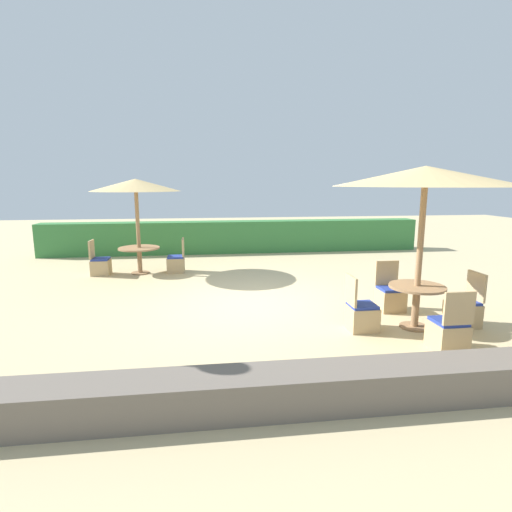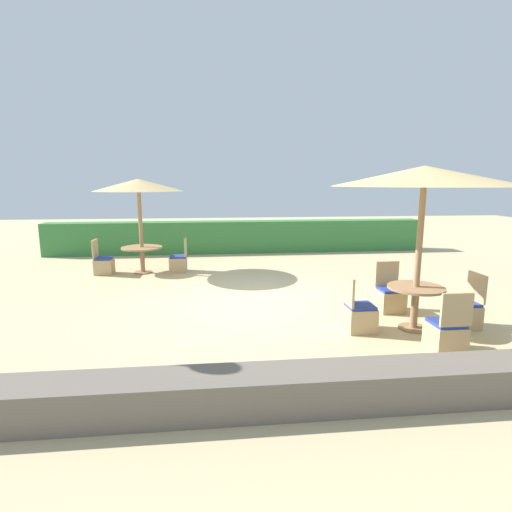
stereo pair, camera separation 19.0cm
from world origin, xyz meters
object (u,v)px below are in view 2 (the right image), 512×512
object	(u,v)px
patio_chair_front_right_west	(359,315)
patio_chair_back_left_east	(179,262)
parasol_back_left	(138,186)
patio_chair_front_right_north	(390,298)
patio_chair_back_left_west	(103,264)
patio_chair_front_right_east	(464,312)
round_table_front_right	(415,298)
round_table_back_left	(142,252)
parasol_front_right	(424,177)
patio_chair_front_right_south	(446,334)

from	to	relation	value
patio_chair_front_right_west	patio_chair_back_left_east	bearing A→B (deg)	-145.41
parasol_back_left	patio_chair_back_left_east	world-z (taller)	parasol_back_left
patio_chair_back_left_east	parasol_back_left	bearing A→B (deg)	92.81
patio_chair_front_right_north	patio_chair_back_left_west	bearing A→B (deg)	-31.34
patio_chair_front_right_east	patio_chair_back_left_west	bearing A→B (deg)	56.17
round_table_front_right	round_table_back_left	xyz separation A→B (m)	(-5.23, 4.80, 0.02)
patio_chair_front_right_west	patio_chair_back_left_west	size ratio (longest dim) A/B	1.00
round_table_back_left	patio_chair_back_left_west	size ratio (longest dim) A/B	1.16
parasol_front_right	patio_chair_front_right_north	xyz separation A→B (m)	(0.02, 0.96, -2.25)
patio_chair_front_right_north	patio_chair_back_left_west	size ratio (longest dim) A/B	1.00
parasol_front_right	patio_chair_front_right_east	xyz separation A→B (m)	(0.88, 0.00, -2.25)
patio_chair_back_left_west	round_table_front_right	bearing A→B (deg)	52.59
parasol_back_left	patio_chair_front_right_south	bearing A→B (deg)	-47.36
patio_chair_front_right_east	patio_chair_back_left_west	distance (m)	8.59
patio_chair_back_left_east	patio_chair_front_right_east	bearing A→B (deg)	-133.28
parasol_front_right	parasol_back_left	size ratio (longest dim) A/B	1.16
parasol_front_right	patio_chair_front_right_west	bearing A→B (deg)	178.17
patio_chair_front_right_west	parasol_back_left	xyz separation A→B (m)	(-4.29, 4.77, 2.08)
patio_chair_front_right_north	patio_chair_back_left_east	distance (m)	5.79
patio_chair_front_right_east	patio_chair_front_right_south	size ratio (longest dim) A/B	1.00
parasol_back_left	patio_chair_back_left_west	xyz separation A→B (m)	(-1.02, -0.02, -2.08)
patio_chair_front_right_east	round_table_front_right	bearing A→B (deg)	90.00
patio_chair_front_right_south	patio_chair_back_left_west	world-z (taller)	same
parasol_front_right	round_table_front_right	distance (m)	1.97
parasol_front_right	patio_chair_front_right_west	xyz separation A→B (m)	(-0.94, 0.03, -2.25)
round_table_front_right	patio_chair_front_right_south	bearing A→B (deg)	-88.70
patio_chair_front_right_south	round_table_back_left	world-z (taller)	patio_chair_front_right_south
patio_chair_front_right_north	parasol_back_left	xyz separation A→B (m)	(-5.25, 3.84, 2.08)
patio_chair_front_right_west	patio_chair_front_right_east	world-z (taller)	same
round_table_front_right	round_table_back_left	distance (m)	7.10
patio_chair_front_right_south	patio_chair_back_left_west	distance (m)	8.47
patio_chair_front_right_west	patio_chair_back_left_west	xyz separation A→B (m)	(-5.31, 4.75, 0.00)
patio_chair_front_right_west	patio_chair_front_right_north	world-z (taller)	same
round_table_front_right	parasol_back_left	bearing A→B (deg)	137.46
patio_chair_front_right_south	parasol_back_left	xyz separation A→B (m)	(-5.25, 5.71, 2.08)
patio_chair_front_right_east	patio_chair_back_left_east	bearing A→B (deg)	46.72
parasol_front_right	round_table_front_right	bearing A→B (deg)	-90.00
parasol_front_right	patio_chair_back_left_east	size ratio (longest dim) A/B	3.13
parasol_front_right	round_table_back_left	bearing A→B (deg)	137.46
round_table_back_left	patio_chair_back_left_east	world-z (taller)	patio_chair_back_left_east
parasol_front_right	patio_chair_front_right_east	bearing A→B (deg)	0.00
patio_chair_front_right_west	round_table_back_left	size ratio (longest dim) A/B	0.86
patio_chair_front_right_west	patio_chair_front_right_north	size ratio (longest dim) A/B	1.00
patio_chair_front_right_west	patio_chair_front_right_south	size ratio (longest dim) A/B	1.00
patio_chair_front_right_south	patio_chair_front_right_north	world-z (taller)	same
patio_chair_front_right_east	round_table_back_left	bearing A→B (deg)	51.86
round_table_front_right	patio_chair_front_right_east	bearing A→B (deg)	0.00
patio_chair_front_right_east	patio_chair_front_right_south	world-z (taller)	same
patio_chair_front_right_east	patio_chair_back_left_west	size ratio (longest dim) A/B	1.00
round_table_back_left	patio_chair_back_left_west	bearing A→B (deg)	-178.88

